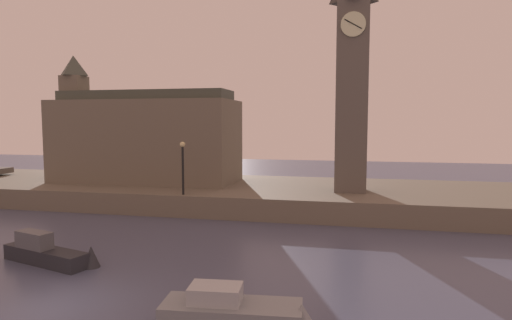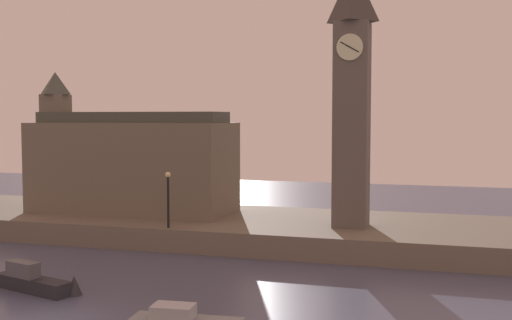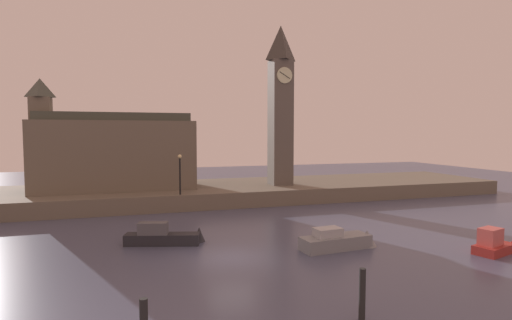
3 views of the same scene
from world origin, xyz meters
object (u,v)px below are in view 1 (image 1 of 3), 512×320
(parliament_hall, at_px, (143,137))
(streetlamp, at_px, (183,161))
(boat_barge_dark, at_px, (52,253))
(boat_cruiser_grey, at_px, (246,315))
(clock_tower, at_px, (352,68))

(parliament_hall, relative_size, streetlamp, 4.16)
(boat_barge_dark, bearing_deg, streetlamp, 79.01)
(streetlamp, distance_m, boat_cruiser_grey, 17.15)
(clock_tower, distance_m, boat_cruiser_grey, 21.34)
(streetlamp, xyz_separation_m, boat_barge_dark, (-2.07, -10.66, -3.28))
(streetlamp, height_order, boat_cruiser_grey, streetlamp)
(parliament_hall, bearing_deg, streetlamp, -44.40)
(clock_tower, xyz_separation_m, streetlamp, (-11.12, -3.97, -6.40))
(parliament_hall, xyz_separation_m, boat_cruiser_grey, (13.85, -20.52, -4.69))
(clock_tower, bearing_deg, boat_barge_dark, -132.04)
(parliament_hall, distance_m, boat_cruiser_grey, 25.19)
(boat_barge_dark, bearing_deg, boat_cruiser_grey, -22.33)
(clock_tower, distance_m, parliament_hall, 17.77)
(parliament_hall, bearing_deg, boat_cruiser_grey, -55.98)
(streetlamp, relative_size, boat_cruiser_grey, 0.70)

